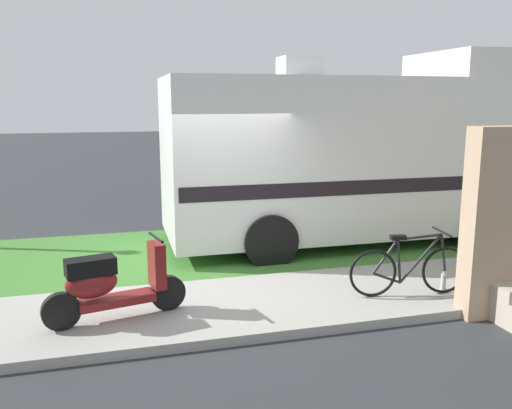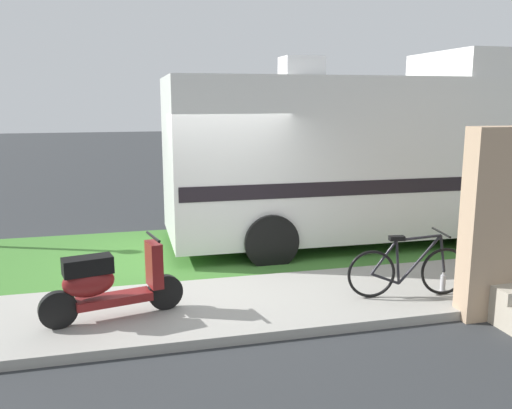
% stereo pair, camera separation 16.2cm
% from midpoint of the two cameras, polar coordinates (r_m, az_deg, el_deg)
% --- Properties ---
extents(ground_plane, '(80.00, 80.00, 0.00)m').
position_cam_midpoint_polar(ground_plane, '(8.26, -3.30, -8.12)').
color(ground_plane, '#2D3033').
extents(sidewalk, '(24.00, 2.00, 0.12)m').
position_cam_midpoint_polar(sidewalk, '(7.14, -1.44, -10.75)').
color(sidewalk, '#9E9B93').
rests_on(sidewalk, ground).
extents(grass_strip, '(24.00, 3.40, 0.08)m').
position_cam_midpoint_polar(grass_strip, '(9.65, -5.00, -5.04)').
color(grass_strip, '#3D752D').
rests_on(grass_strip, ground).
extents(motorhome_rv, '(6.89, 2.59, 3.59)m').
position_cam_midpoint_polar(motorhome_rv, '(10.26, 11.20, 5.29)').
color(motorhome_rv, silver).
rests_on(motorhome_rv, ground).
extents(scooter, '(1.69, 0.64, 0.97)m').
position_cam_midpoint_polar(scooter, '(6.65, -14.82, -8.03)').
color(scooter, black).
rests_on(scooter, ground).
extents(bicycle, '(1.65, 0.52, 0.88)m').
position_cam_midpoint_polar(bicycle, '(7.50, 16.45, -6.63)').
color(bicycle, black).
rests_on(bicycle, ground).
extents(pickup_truck_near, '(5.70, 2.30, 1.85)m').
position_cam_midpoint_polar(pickup_truck_near, '(15.30, 14.73, 4.23)').
color(pickup_truck_near, '#1E478C').
rests_on(pickup_truck_near, ground).
extents(bottle_green, '(0.07, 0.07, 0.29)m').
position_cam_midpoint_polar(bottle_green, '(7.91, 19.78, -7.79)').
color(bottle_green, '#B2B2B7').
rests_on(bottle_green, ground).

